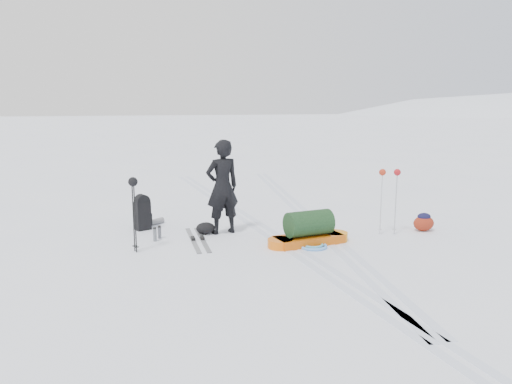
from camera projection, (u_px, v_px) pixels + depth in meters
ground at (275, 237)px, 10.29m from camera, size 200.00×200.00×0.00m
ski_tracks at (288, 225)px, 11.28m from camera, size 3.38×17.97×0.01m
skier at (222, 187)px, 10.44m from camera, size 0.81×0.61×1.99m
pulk_sled at (309, 231)px, 9.76m from camera, size 1.79×0.76×0.67m
expedition_rucksack at (144, 213)px, 10.89m from camera, size 0.70×0.74×0.78m
ski_poles_black at (133, 191)px, 9.08m from camera, size 0.17×0.20×1.41m
ski_poles_silver at (390, 180)px, 10.31m from camera, size 0.43×0.23×1.39m
touring_skis_grey at (198, 239)px, 10.07m from camera, size 0.34×1.90×0.07m
touring_skis_white at (308, 229)px, 10.90m from camera, size 0.64×1.57×0.06m
rope_coil at (313, 246)px, 9.57m from camera, size 0.70×0.70×0.07m
small_daypack at (424, 222)px, 10.77m from camera, size 0.53×0.44×0.39m
thermos_pair at (157, 233)px, 10.06m from camera, size 0.20×0.28×0.29m
stuff_sack at (206, 228)px, 10.52m from camera, size 0.43×0.34×0.25m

